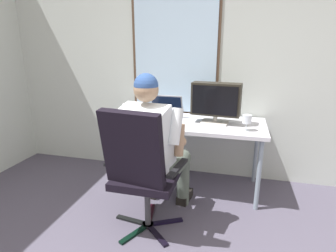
{
  "coord_description": "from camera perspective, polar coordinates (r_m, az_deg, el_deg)",
  "views": [
    {
      "loc": [
        0.23,
        -0.62,
        1.49
      ],
      "look_at": [
        -0.37,
        1.69,
        0.79
      ],
      "focal_mm": 29.46,
      "sensor_mm": 36.0,
      "label": 1
    }
  ],
  "objects": [
    {
      "name": "wall_rear",
      "position": [
        3.12,
        10.29,
        13.36
      ],
      "size": [
        5.15,
        0.08,
        2.67
      ],
      "color": "silver",
      "rests_on": "ground"
    },
    {
      "name": "desk",
      "position": [
        2.86,
        5.39,
        -0.36
      ],
      "size": [
        1.43,
        0.7,
        0.73
      ],
      "color": "#81909F",
      "rests_on": "ground"
    },
    {
      "name": "office_chair",
      "position": [
        2.13,
        -5.82,
        -8.38
      ],
      "size": [
        0.62,
        0.63,
        1.07
      ],
      "color": "black",
      "rests_on": "ground"
    },
    {
      "name": "person_seated",
      "position": [
        2.32,
        -2.92,
        -4.06
      ],
      "size": [
        0.56,
        0.82,
        1.29
      ],
      "color": "#4E594E",
      "rests_on": "ground"
    },
    {
      "name": "crt_monitor",
      "position": [
        2.77,
        9.89,
        5.3
      ],
      "size": [
        0.49,
        0.23,
        0.41
      ],
      "color": "beige",
      "rests_on": "desk"
    },
    {
      "name": "laptop",
      "position": [
        2.94,
        -0.74,
        2.73
      ],
      "size": [
        0.36,
        0.35,
        0.24
      ],
      "color": "gray",
      "rests_on": "desk"
    },
    {
      "name": "wine_glass",
      "position": [
        2.61,
        15.99,
        1.22
      ],
      "size": [
        0.08,
        0.08,
        0.15
      ],
      "color": "silver",
      "rests_on": "desk"
    }
  ]
}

